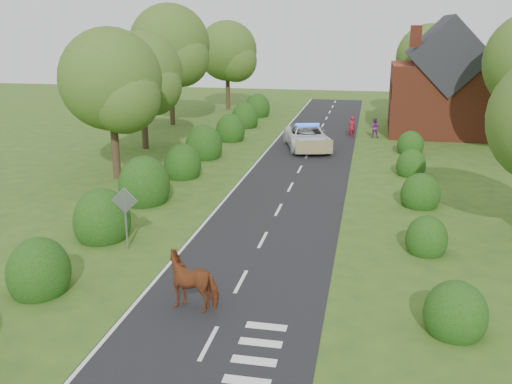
% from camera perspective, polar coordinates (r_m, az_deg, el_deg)
% --- Properties ---
extents(ground, '(120.00, 120.00, 0.00)m').
position_cam_1_polar(ground, '(19.70, -1.52, -8.99)').
color(ground, '#304F1D').
extents(road, '(6.00, 70.00, 0.02)m').
position_cam_1_polar(road, '(33.66, 4.18, 1.85)').
color(road, black).
rests_on(road, ground).
extents(road_markings, '(4.96, 70.00, 0.01)m').
position_cam_1_polar(road_markings, '(31.92, 0.85, 1.11)').
color(road_markings, white).
rests_on(road_markings, road).
extents(hedgerow_left, '(2.75, 50.41, 3.00)m').
position_cam_1_polar(hedgerow_left, '(31.83, -8.29, 2.24)').
color(hedgerow_left, black).
rests_on(hedgerow_left, ground).
extents(hedgerow_right, '(2.10, 45.78, 2.10)m').
position_cam_1_polar(hedgerow_right, '(29.73, 15.94, 0.36)').
color(hedgerow_right, black).
rests_on(hedgerow_right, ground).
extents(tree_left_a, '(5.74, 5.60, 8.38)m').
position_cam_1_polar(tree_left_a, '(32.43, -14.02, 10.43)').
color(tree_left_a, '#332316').
rests_on(tree_left_a, ground).
extents(tree_left_b, '(5.74, 5.60, 8.07)m').
position_cam_1_polar(tree_left_b, '(40.35, -11.10, 11.27)').
color(tree_left_b, '#332316').
rests_on(tree_left_b, ground).
extents(tree_left_c, '(6.97, 6.80, 10.22)m').
position_cam_1_polar(tree_left_c, '(50.08, -8.36, 14.05)').
color(tree_left_c, '#332316').
rests_on(tree_left_c, ground).
extents(tree_left_d, '(6.15, 6.00, 8.89)m').
position_cam_1_polar(tree_left_d, '(59.00, -2.67, 13.67)').
color(tree_left_d, '#332316').
rests_on(tree_left_d, ground).
extents(tree_right_c, '(6.15, 6.00, 8.58)m').
position_cam_1_polar(tree_right_c, '(55.52, 17.23, 12.50)').
color(tree_right_c, '#332316').
rests_on(tree_right_c, ground).
extents(road_sign, '(1.06, 0.08, 2.53)m').
position_cam_1_polar(road_sign, '(22.40, -12.96, -1.69)').
color(road_sign, gray).
rests_on(road_sign, ground).
extents(house, '(8.00, 7.40, 9.17)m').
position_cam_1_polar(house, '(47.88, 18.20, 10.02)').
color(house, brown).
rests_on(house, ground).
extents(cow, '(2.13, 1.23, 1.46)m').
position_cam_1_polar(cow, '(18.01, -6.19, -9.07)').
color(cow, '#5E1F14').
rests_on(cow, ground).
extents(police_van, '(4.22, 6.48, 1.80)m').
position_cam_1_polar(police_van, '(40.41, 5.14, 5.48)').
color(police_van, silver).
rests_on(police_van, ground).
extents(pedestrian_red, '(0.70, 0.62, 1.62)m').
position_cam_1_polar(pedestrian_red, '(45.12, 9.55, 6.44)').
color(pedestrian_red, maroon).
rests_on(pedestrian_red, ground).
extents(pedestrian_purple, '(0.78, 0.63, 1.55)m').
position_cam_1_polar(pedestrian_purple, '(45.34, 11.74, 6.33)').
color(pedestrian_purple, '#672A75').
rests_on(pedestrian_purple, ground).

